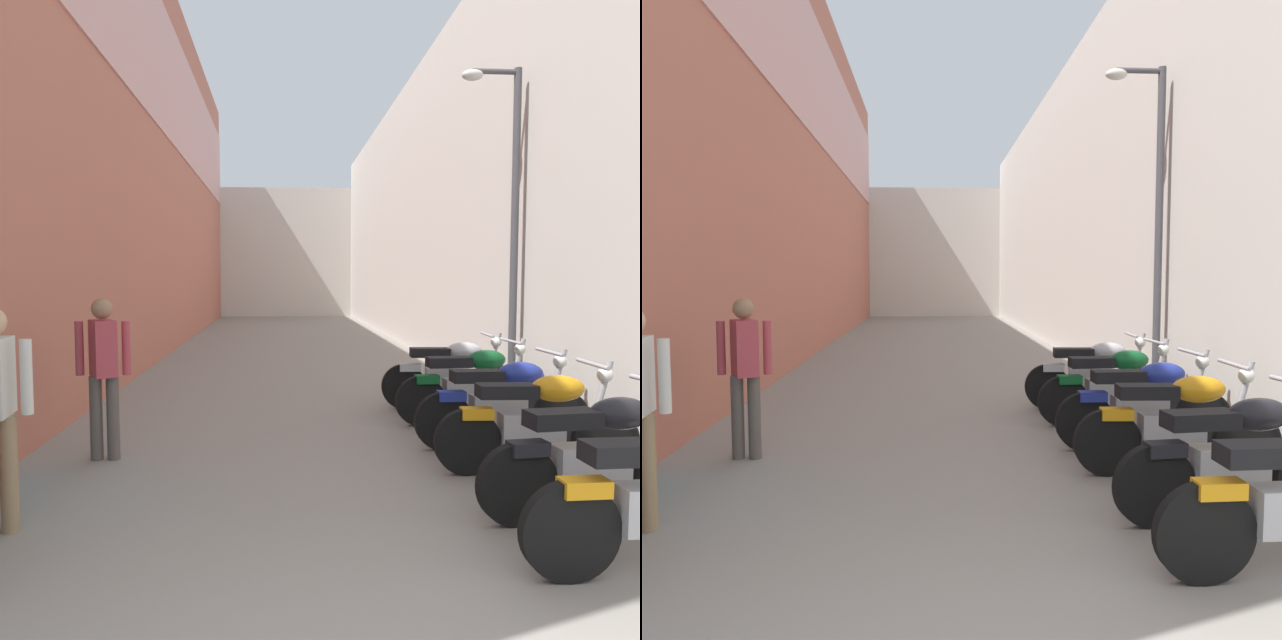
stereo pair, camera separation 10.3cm
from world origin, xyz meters
TOP-DOWN VIEW (x-y plane):
  - ground_plane at (0.00, 10.64)m, footprint 41.28×41.28m
  - building_left at (-3.07, 12.61)m, footprint 0.45×25.28m
  - building_right at (3.07, 12.64)m, footprint 0.45×25.28m
  - building_far_end at (0.00, 26.28)m, footprint 8.75×2.00m
  - motorcycle_second at (1.93, 2.65)m, footprint 1.85×0.58m
  - motorcycle_third at (1.93, 3.67)m, footprint 1.85×0.58m
  - motorcycle_fourth at (1.93, 4.49)m, footprint 1.85×0.58m
  - motorcycle_fifth at (1.93, 5.51)m, footprint 1.85×0.58m
  - motorcycle_sixth at (1.93, 6.38)m, footprint 1.85×0.58m
  - pedestrian_further_down at (-2.07, 4.39)m, footprint 0.52×0.39m
  - street_lamp at (2.63, 6.29)m, footprint 0.79×0.18m

SIDE VIEW (x-z plane):
  - ground_plane at x=0.00m, z-range 0.00..0.00m
  - motorcycle_second at x=1.93m, z-range -0.02..1.02m
  - motorcycle_third at x=1.93m, z-range -0.02..1.02m
  - motorcycle_fourth at x=1.93m, z-range -0.02..1.02m
  - motorcycle_fifth at x=1.93m, z-range -0.02..1.02m
  - motorcycle_sixth at x=1.93m, z-range -0.02..1.02m
  - pedestrian_further_down at x=-2.07m, z-range 0.13..1.70m
  - street_lamp at x=2.63m, z-range 0.39..4.85m
  - building_far_end at x=0.00m, z-range 0.00..5.65m
  - building_right at x=3.07m, z-range 0.00..6.63m
  - building_left at x=-3.07m, z-range 0.05..8.83m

